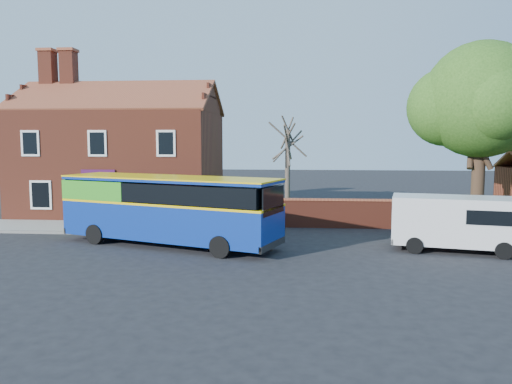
{
  "coord_description": "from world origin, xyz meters",
  "views": [
    {
      "loc": [
        4.46,
        -20.23,
        4.81
      ],
      "look_at": [
        2.31,
        5.0,
        2.15
      ],
      "focal_mm": 35.0,
      "sensor_mm": 36.0,
      "label": 1
    }
  ],
  "objects": [
    {
      "name": "bus",
      "position": [
        -1.68,
        1.89,
        1.78
      ],
      "size": [
        10.59,
        5.93,
        3.14
      ],
      "rotation": [
        0.0,
        0.0,
        -0.34
      ],
      "color": "navy",
      "rests_on": "ground"
    },
    {
      "name": "kerb",
      "position": [
        -7.0,
        4.0,
        0.07
      ],
      "size": [
        18.0,
        0.15,
        0.14
      ],
      "primitive_type": "cube",
      "color": "slate",
      "rests_on": "ground"
    },
    {
      "name": "boundary_wall",
      "position": [
        13.0,
        7.0,
        0.81
      ],
      "size": [
        22.0,
        0.38,
        1.6
      ],
      "color": "maroon",
      "rests_on": "ground"
    },
    {
      "name": "large_tree",
      "position": [
        15.36,
        10.96,
        6.94
      ],
      "size": [
        8.7,
        6.88,
        10.61
      ],
      "color": "black",
      "rests_on": "ground"
    },
    {
      "name": "ground",
      "position": [
        0.0,
        0.0,
        0.0
      ],
      "size": [
        120.0,
        120.0,
        0.0
      ],
      "primitive_type": "plane",
      "color": "black",
      "rests_on": "ground"
    },
    {
      "name": "shop_building",
      "position": [
        -7.02,
        11.5,
        3.41
      ],
      "size": [
        12.3,
        8.13,
        10.5
      ],
      "color": "brown",
      "rests_on": "ground"
    },
    {
      "name": "bare_tree",
      "position": [
        3.82,
        9.85,
        3.03
      ],
      "size": [
        2.21,
        2.63,
        5.9
      ],
      "color": "#4C4238",
      "rests_on": "ground"
    },
    {
      "name": "van_near",
      "position": [
        11.31,
        1.62,
        1.32
      ],
      "size": [
        5.71,
        3.24,
        2.36
      ],
      "rotation": [
        0.0,
        0.0,
        -0.21
      ],
      "color": "silver",
      "rests_on": "ground"
    },
    {
      "name": "grass_strip",
      "position": [
        13.0,
        13.0,
        0.02
      ],
      "size": [
        26.0,
        12.0,
        0.04
      ],
      "primitive_type": "cube",
      "color": "#426B28",
      "rests_on": "ground"
    },
    {
      "name": "pavement",
      "position": [
        -7.0,
        5.75,
        0.06
      ],
      "size": [
        18.0,
        3.5,
        0.12
      ],
      "primitive_type": "cube",
      "color": "gray",
      "rests_on": "ground"
    }
  ]
}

